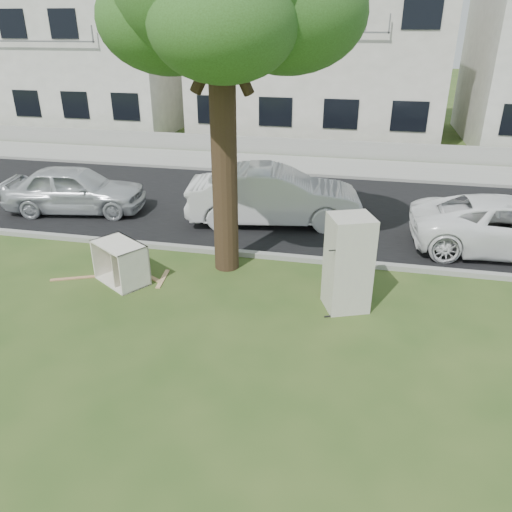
% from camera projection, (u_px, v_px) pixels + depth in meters
% --- Properties ---
extents(ground, '(120.00, 120.00, 0.00)m').
position_uv_depth(ground, '(223.00, 309.00, 9.67)').
color(ground, '#2C491A').
extents(road, '(120.00, 7.00, 0.01)m').
position_uv_depth(road, '(276.00, 207.00, 14.98)').
color(road, black).
rests_on(road, ground).
extents(kerb_near, '(120.00, 0.18, 0.12)m').
position_uv_depth(kerb_near, '(250.00, 256.00, 11.84)').
color(kerb_near, gray).
rests_on(kerb_near, ground).
extents(kerb_far, '(120.00, 0.18, 0.12)m').
position_uv_depth(kerb_far, '(293.00, 175.00, 18.13)').
color(kerb_far, gray).
rests_on(kerb_far, ground).
extents(sidewalk, '(120.00, 2.80, 0.01)m').
position_uv_depth(sidewalk, '(298.00, 165.00, 19.41)').
color(sidewalk, gray).
rests_on(sidewalk, ground).
extents(low_wall, '(120.00, 0.15, 0.70)m').
position_uv_depth(low_wall, '(304.00, 147.00, 20.68)').
color(low_wall, gray).
rests_on(low_wall, ground).
extents(townhouse_left, '(10.20, 8.16, 7.04)m').
position_uv_depth(townhouse_left, '(89.00, 55.00, 25.94)').
color(townhouse_left, white).
rests_on(townhouse_left, ground).
extents(townhouse_center, '(11.22, 8.16, 7.44)m').
position_uv_depth(townhouse_center, '(319.00, 53.00, 23.59)').
color(townhouse_center, silver).
rests_on(townhouse_center, ground).
extents(fridge, '(0.98, 0.95, 1.87)m').
position_uv_depth(fridge, '(348.00, 263.00, 9.36)').
color(fridge, silver).
rests_on(fridge, ground).
extents(cabinet, '(1.34, 1.21, 0.89)m').
position_uv_depth(cabinet, '(121.00, 263.00, 10.51)').
color(cabinet, beige).
rests_on(cabinet, ground).
extents(plank_a, '(1.09, 0.54, 0.02)m').
position_uv_depth(plank_a, '(78.00, 278.00, 10.82)').
color(plank_a, '#B27D56').
rests_on(plank_a, ground).
extents(plank_b, '(0.93, 0.59, 0.02)m').
position_uv_depth(plank_b, '(147.00, 275.00, 10.92)').
color(plank_b, tan).
rests_on(plank_b, ground).
extents(plank_c, '(0.19, 0.84, 0.02)m').
position_uv_depth(plank_c, '(163.00, 279.00, 10.77)').
color(plank_c, tan).
rests_on(plank_c, ground).
extents(car_center, '(4.89, 2.38, 1.54)m').
position_uv_depth(car_center, '(274.00, 196.00, 13.54)').
color(car_center, silver).
rests_on(car_center, ground).
extents(car_right, '(4.73, 2.29, 1.30)m').
position_uv_depth(car_right, '(512.00, 226.00, 11.84)').
color(car_right, white).
rests_on(car_right, ground).
extents(car_left, '(4.17, 2.21, 1.35)m').
position_uv_depth(car_left, '(75.00, 189.00, 14.39)').
color(car_left, '#BABDC2').
rests_on(car_left, ground).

